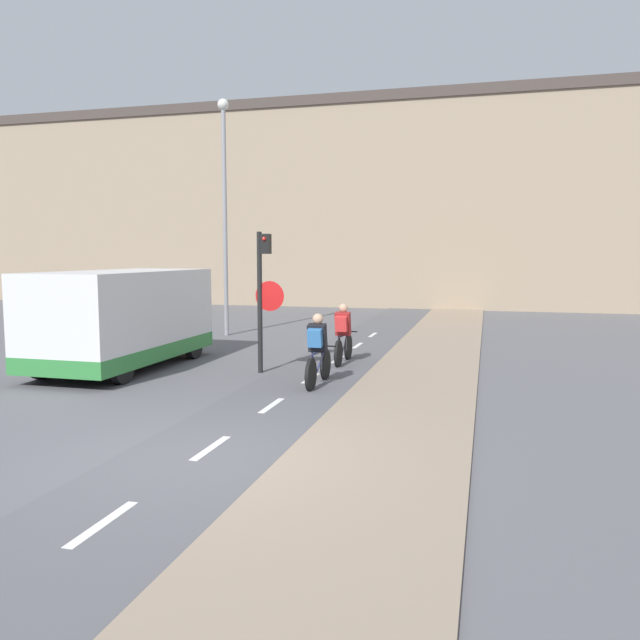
{
  "coord_description": "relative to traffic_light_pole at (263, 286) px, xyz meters",
  "views": [
    {
      "loc": [
        3.61,
        -7.15,
        2.67
      ],
      "look_at": [
        0.0,
        6.27,
        1.2
      ],
      "focal_mm": 35.0,
      "sensor_mm": 36.0,
      "label": 1
    }
  ],
  "objects": [
    {
      "name": "traffic_light_pole",
      "position": [
        0.0,
        0.0,
        0.0
      ],
      "size": [
        0.67,
        0.25,
        3.17
      ],
      "color": "black",
      "rests_on": "ground_plane"
    },
    {
      "name": "van",
      "position": [
        -3.38,
        -0.28,
        -0.83
      ],
      "size": [
        2.19,
        5.04,
        2.29
      ],
      "color": "silver",
      "rests_on": "ground_plane"
    },
    {
      "name": "ground_plane",
      "position": [
        1.23,
        -5.94,
        -1.96
      ],
      "size": [
        120.0,
        120.0,
        0.0
      ],
      "primitive_type": "plane",
      "color": "#5B5B60"
    },
    {
      "name": "street_lamp_far",
      "position": [
        -3.47,
        5.88,
        2.62
      ],
      "size": [
        0.36,
        0.36,
        7.6
      ],
      "color": "gray",
      "rests_on": "ground_plane"
    },
    {
      "name": "cyclist_far",
      "position": [
        1.47,
        1.58,
        -1.25
      ],
      "size": [
        0.46,
        1.74,
        1.48
      ],
      "color": "black",
      "rests_on": "ground_plane"
    },
    {
      "name": "bike_lane",
      "position": [
        1.23,
        -5.93,
        -1.95
      ],
      "size": [
        2.14,
        60.0,
        0.02
      ],
      "color": "#56565B",
      "rests_on": "ground_plane"
    },
    {
      "name": "cyclist_near",
      "position": [
        1.55,
        -1.05,
        -1.25
      ],
      "size": [
        0.46,
        1.79,
        1.48
      ],
      "color": "black",
      "rests_on": "ground_plane"
    },
    {
      "name": "building_row_background",
      "position": [
        1.23,
        19.83,
        3.29
      ],
      "size": [
        60.0,
        5.2,
        10.48
      ],
      "color": "gray",
      "rests_on": "ground_plane"
    },
    {
      "name": "sidewalk_strip",
      "position": [
        3.5,
        -5.94,
        -1.94
      ],
      "size": [
        2.4,
        60.0,
        0.05
      ],
      "color": "gray",
      "rests_on": "ground_plane"
    }
  ]
}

